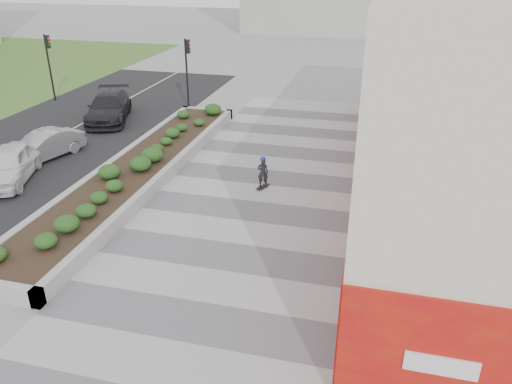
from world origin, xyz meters
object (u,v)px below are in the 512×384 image
traffic_signal_near (187,63)px  traffic_signal_far (49,58)px  skateboarder (263,172)px  car_white (9,165)px  car_dark (109,107)px  car_silver (44,146)px  planter (139,167)px

traffic_signal_near → traffic_signal_far: (-9.20, -0.50, 0.00)m
traffic_signal_far → skateboarder: (16.42, -9.91, -2.06)m
traffic_signal_near → traffic_signal_far: 9.21m
traffic_signal_far → traffic_signal_near: bearing=3.1°
skateboarder → car_white: car_white is taller
traffic_signal_far → skateboarder: bearing=-31.1°
skateboarder → car_dark: bearing=170.5°
traffic_signal_far → skateboarder: size_ratio=3.04×
skateboarder → car_silver: 10.70m
traffic_signal_near → car_silver: size_ratio=1.08×
traffic_signal_near → skateboarder: 12.83m
car_silver → car_dark: car_dark is taller
traffic_signal_far → car_white: bearing=-63.4°
traffic_signal_near → car_silver: 10.54m
car_white → traffic_signal_far: bearing=97.1°
traffic_signal_near → car_silver: (-3.46, -9.73, -2.12)m
car_white → planter: bearing=0.5°
skateboarder → car_white: (-10.50, -1.91, 0.03)m
planter → traffic_signal_far: bearing=137.5°
car_silver → traffic_signal_far: bearing=139.2°
traffic_signal_far → car_dark: traffic_signal_far is taller
skateboarder → car_silver: size_ratio=0.36×
car_silver → skateboarder: bearing=13.7°
planter → car_dark: size_ratio=3.44×
traffic_signal_far → car_silver: 11.08m
car_silver → car_dark: (-0.11, 6.19, 0.12)m
traffic_signal_near → skateboarder: bearing=-55.3°
traffic_signal_far → planter: bearing=-42.5°
traffic_signal_far → car_dark: (5.63, -3.04, -2.00)m
traffic_signal_near → planter: bearing=-80.7°
car_dark → skateboarder: bearing=-52.9°
planter → car_white: size_ratio=4.19×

